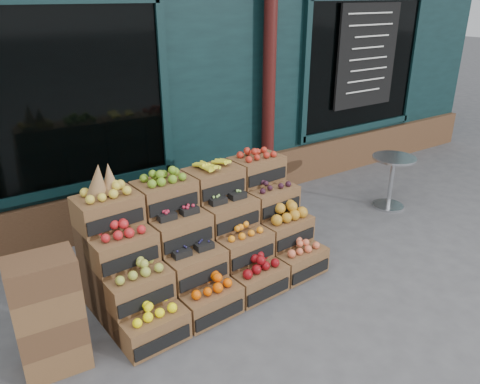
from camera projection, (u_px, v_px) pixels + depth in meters
ground at (292, 283)px, 4.96m from camera, size 60.00×60.00×0.00m
shop_facade at (104, 21)px, 7.92m from camera, size 12.00×6.24×4.80m
crate_display at (205, 244)px, 4.82m from camera, size 2.42×1.30×1.47m
spare_crates at (49, 315)px, 3.66m from camera, size 0.53×0.39×1.02m
bistro_table at (392, 176)px, 6.55m from camera, size 0.60×0.60×0.75m
shopkeeper at (56, 145)px, 5.82m from camera, size 0.93×0.79×2.17m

